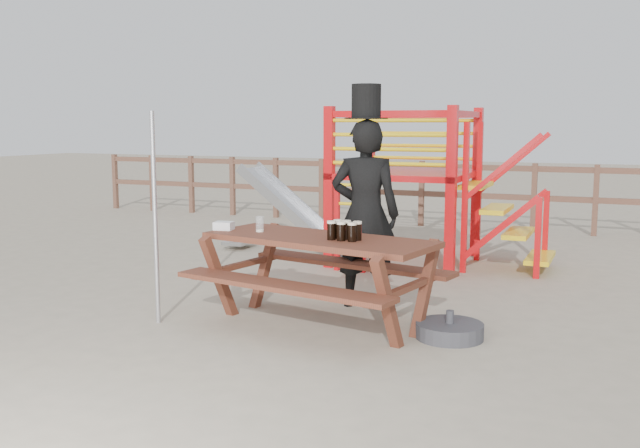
{
  "coord_description": "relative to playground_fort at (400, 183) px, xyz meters",
  "views": [
    {
      "loc": [
        2.93,
        -5.74,
        1.88
      ],
      "look_at": [
        0.13,
        0.8,
        0.87
      ],
      "focal_mm": 40.0,
      "sensor_mm": 36.0,
      "label": 1
    }
  ],
  "objects": [
    {
      "name": "ground",
      "position": [
        -0.12,
        -3.58,
        -1.07
      ],
      "size": [
        60.0,
        60.0,
        0.0
      ],
      "primitive_type": "plane",
      "color": "tan",
      "rests_on": "ground"
    },
    {
      "name": "back_fence",
      "position": [
        -0.12,
        3.42,
        -0.34
      ],
      "size": [
        15.09,
        0.09,
        1.2
      ],
      "color": "brown",
      "rests_on": "ground"
    },
    {
      "name": "playground_fort",
      "position": [
        0.0,
        0.0,
        0.0
      ],
      "size": [
        4.71,
        1.84,
        2.1
      ],
      "color": "red",
      "rests_on": "ground"
    },
    {
      "name": "picnic_table",
      "position": [
        0.23,
        -3.34,
        -0.54
      ],
      "size": [
        2.41,
        1.87,
        0.84
      ],
      "rotation": [
        0.0,
        0.0,
        -0.19
      ],
      "color": "maroon",
      "rests_on": "ground"
    },
    {
      "name": "man_with_hat",
      "position": [
        0.39,
        -2.51,
        -0.05
      ],
      "size": [
        0.78,
        0.6,
        2.27
      ],
      "rotation": [
        0.0,
        0.0,
        3.35
      ],
      "color": "black",
      "rests_on": "ground"
    },
    {
      "name": "metal_pole",
      "position": [
        -1.2,
        -3.88,
        -0.07
      ],
      "size": [
        0.04,
        0.04,
        2.0
      ],
      "primitive_type": "cylinder",
      "color": "#B2B2B7",
      "rests_on": "ground"
    },
    {
      "name": "parasol_base",
      "position": [
        1.46,
        -3.28,
        -1.0
      ],
      "size": [
        0.6,
        0.6,
        0.25
      ],
      "color": "#36363B",
      "rests_on": "ground"
    },
    {
      "name": "paper_bag",
      "position": [
        -0.81,
        -3.31,
        -0.19
      ],
      "size": [
        0.2,
        0.17,
        0.08
      ],
      "primitive_type": "cube",
      "rotation": [
        0.0,
        0.0,
        0.17
      ],
      "color": "white",
      "rests_on": "picnic_table"
    },
    {
      "name": "stout_pints",
      "position": [
        0.51,
        -3.42,
        -0.15
      ],
      "size": [
        0.31,
        0.2,
        0.17
      ],
      "color": "black",
      "rests_on": "picnic_table"
    },
    {
      "name": "empty_glasses",
      "position": [
        -0.42,
        -3.28,
        -0.16
      ],
      "size": [
        0.08,
        0.08,
        0.15
      ],
      "color": "silver",
      "rests_on": "picnic_table"
    }
  ]
}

